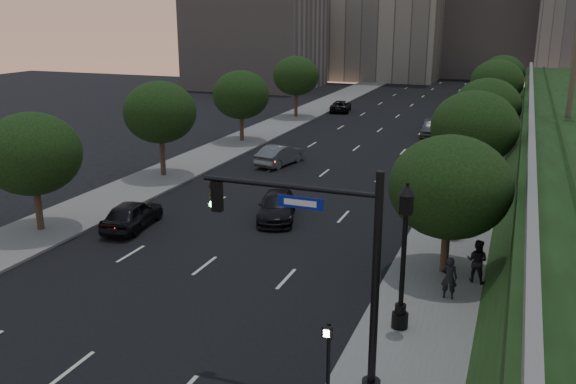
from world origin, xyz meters
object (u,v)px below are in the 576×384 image
at_px(sedan_mid_left, 280,155).
at_px(pedestrian_b, 477,261).
at_px(sedan_near_right, 277,207).
at_px(pedestrian_a, 449,278).
at_px(traffic_signal_mast, 339,278).
at_px(sedan_near_left, 132,214).
at_px(sedan_far_left, 341,106).
at_px(street_lamp, 403,264).
at_px(pedestrian_c, 455,222).
at_px(sedan_far_right, 431,127).

relative_size(sedan_mid_left, pedestrian_b, 2.53).
xyz_separation_m(sedan_near_right, pedestrian_a, (10.22, -7.06, 0.32)).
relative_size(traffic_signal_mast, pedestrian_a, 4.00).
xyz_separation_m(sedan_near_left, pedestrian_b, (17.77, -0.80, 0.31)).
bearing_deg(sedan_near_right, sedan_far_left, 83.45).
xyz_separation_m(street_lamp, sedan_near_left, (-15.52, 5.86, -1.86)).
height_order(sedan_far_left, pedestrian_c, pedestrian_c).
height_order(traffic_signal_mast, pedestrian_b, traffic_signal_mast).
bearing_deg(sedan_far_left, sedan_near_left, 81.02).
xyz_separation_m(street_lamp, sedan_far_left, (-16.37, 48.66, -1.98)).
height_order(sedan_mid_left, sedan_near_right, sedan_mid_left).
height_order(traffic_signal_mast, sedan_near_right, traffic_signal_mast).
distance_m(traffic_signal_mast, sedan_far_right, 41.94).
bearing_deg(sedan_far_left, street_lamp, 98.48).
bearing_deg(sedan_far_left, sedan_near_right, 90.89).
xyz_separation_m(sedan_mid_left, sedan_far_right, (8.99, 15.63, 0.04)).
relative_size(traffic_signal_mast, sedan_far_right, 1.46).
bearing_deg(pedestrian_c, pedestrian_a, 79.63).
height_order(sedan_mid_left, pedestrian_b, pedestrian_b).
xyz_separation_m(sedan_far_left, pedestrian_c, (17.21, -38.79, 0.43)).
bearing_deg(street_lamp, pedestrian_c, 85.14).
height_order(traffic_signal_mast, sedan_far_left, traffic_signal_mast).
distance_m(sedan_far_left, sedan_far_right, 16.35).
bearing_deg(pedestrian_b, sedan_near_left, 11.24).
xyz_separation_m(traffic_signal_mast, sedan_near_right, (-7.72, 14.27, -2.97)).
bearing_deg(pedestrian_c, sedan_mid_left, -54.94).
xyz_separation_m(pedestrian_b, pedestrian_c, (-1.41, 4.80, -0.01)).
bearing_deg(sedan_far_right, sedan_far_left, 129.12).
height_order(street_lamp, sedan_near_left, street_lamp).
bearing_deg(sedan_far_right, traffic_signal_mast, -93.64).
bearing_deg(sedan_mid_left, pedestrian_b, 144.02).
bearing_deg(sedan_near_right, sedan_mid_left, 93.26).
bearing_deg(sedan_near_left, pedestrian_a, 162.92).
bearing_deg(traffic_signal_mast, sedan_far_right, 94.42).
bearing_deg(pedestrian_c, sedan_near_right, -15.96).
bearing_deg(sedan_far_left, sedan_far_right, 127.07).
height_order(street_lamp, sedan_mid_left, street_lamp).
xyz_separation_m(sedan_far_left, sedan_far_right, (11.99, -11.11, 0.17)).
relative_size(traffic_signal_mast, street_lamp, 1.25).
bearing_deg(pedestrian_b, traffic_signal_mast, 83.61).
height_order(sedan_near_left, sedan_mid_left, sedan_mid_left).
height_order(sedan_near_right, sedan_far_right, sedan_far_right).
relative_size(sedan_near_left, sedan_far_right, 0.95).
bearing_deg(pedestrian_a, sedan_near_right, -37.53).
height_order(traffic_signal_mast, sedan_mid_left, traffic_signal_mast).
height_order(traffic_signal_mast, street_lamp, traffic_signal_mast).
relative_size(sedan_mid_left, sedan_far_right, 0.99).
distance_m(traffic_signal_mast, pedestrian_b, 10.18).
bearing_deg(sedan_near_left, street_lamp, 151.78).
height_order(sedan_near_left, sedan_far_left, sedan_near_left).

